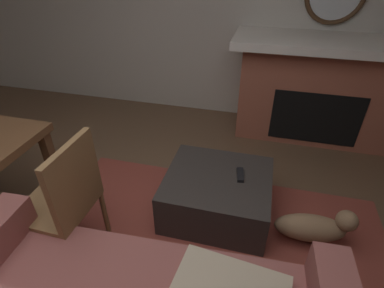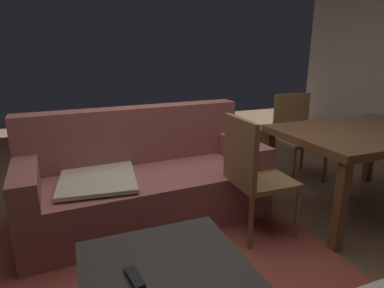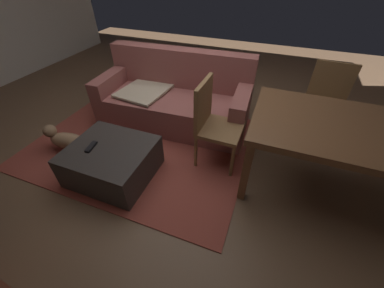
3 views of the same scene
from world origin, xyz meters
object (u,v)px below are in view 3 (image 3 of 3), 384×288
couch (175,100)px  small_dog (67,140)px  dining_chair_west (213,120)px  dining_chair_north (326,100)px  tv_remote (91,147)px  dining_table (337,132)px  ottoman_coffee_table (112,162)px

couch → small_dog: couch is taller
couch → dining_chair_west: bearing=-39.5°
couch → dining_chair_north: bearing=9.7°
tv_remote → dining_chair_north: (2.15, 1.56, 0.14)m
dining_table → small_dog: (-2.72, -0.49, -0.50)m
couch → dining_chair_north: (1.81, 0.31, 0.20)m
dining_table → dining_chair_west: 1.12m
ottoman_coffee_table → dining_chair_west: (0.88, 0.62, 0.34)m
couch → dining_table: size_ratio=1.39×
dining_chair_north → small_dog: 3.08m
dining_chair_north → dining_chair_west: (-1.11, -0.88, 0.00)m
dining_chair_north → small_dog: (-2.73, -1.38, -0.36)m
dining_chair_north → dining_chair_west: size_ratio=1.00×
ottoman_coffee_table → tv_remote: bearing=-161.0°
ottoman_coffee_table → dining_chair_west: size_ratio=0.87×
ottoman_coffee_table → dining_chair_west: 1.13m
couch → dining_chair_west: size_ratio=2.14×
tv_remote → small_dog: bearing=152.7°
ottoman_coffee_table → dining_table: 2.13m
tv_remote → dining_chair_north: bearing=26.6°
couch → ottoman_coffee_table: 1.22m
dining_table → dining_chair_north: (0.01, 0.89, -0.14)m
small_dog → couch: bearing=49.3°
ottoman_coffee_table → dining_chair_north: bearing=37.1°
couch → small_dog: (-0.92, -1.07, -0.16)m
couch → dining_table: couch is taller
ottoman_coffee_table → tv_remote: tv_remote is taller
dining_table → small_dog: size_ratio=2.56×
couch → dining_chair_west: 0.92m
ottoman_coffee_table → tv_remote: (-0.16, -0.06, 0.20)m
ottoman_coffee_table → tv_remote: size_ratio=5.07×
dining_chair_west → ottoman_coffee_table: bearing=-144.6°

